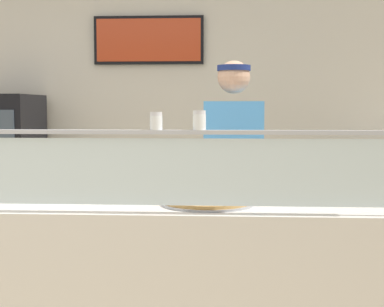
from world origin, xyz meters
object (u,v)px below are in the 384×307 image
(parmesan_shaker, at_px, (156,122))
(worker_figure, at_px, (234,178))
(pizza_tray, at_px, (207,201))
(drink_fridge, at_px, (0,187))
(pizza_server, at_px, (210,197))
(pepper_flake_shaker, at_px, (199,122))

(parmesan_shaker, height_order, worker_figure, worker_figure)
(parmesan_shaker, bearing_deg, pizza_tray, 48.67)
(drink_fridge, bearing_deg, worker_figure, -26.70)
(parmesan_shaker, bearing_deg, pizza_server, 44.92)
(pepper_flake_shaker, height_order, worker_figure, worker_figure)
(parmesan_shaker, xyz_separation_m, worker_figure, (0.39, 0.96, -0.39))
(parmesan_shaker, relative_size, drink_fridge, 0.05)
(parmesan_shaker, height_order, drink_fridge, drink_fridge)
(pizza_server, bearing_deg, parmesan_shaker, -148.69)
(worker_figure, bearing_deg, pepper_flake_shaker, -100.66)
(pizza_tray, relative_size, pepper_flake_shaker, 5.34)
(worker_figure, bearing_deg, pizza_tray, -102.36)
(pizza_server, xyz_separation_m, worker_figure, (0.14, 0.71, 0.02))
(pizza_server, xyz_separation_m, parmesan_shaker, (-0.25, -0.25, 0.40))
(pizza_tray, height_order, parmesan_shaker, parmesan_shaker)
(pizza_server, height_order, worker_figure, worker_figure)
(pizza_tray, bearing_deg, worker_figure, 77.64)
(pizza_tray, height_order, pizza_server, pizza_server)
(pepper_flake_shaker, bearing_deg, worker_figure, 79.34)
(pizza_tray, bearing_deg, pizza_server, -56.68)
(pizza_server, distance_m, drink_fridge, 2.50)
(pizza_tray, height_order, drink_fridge, drink_fridge)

